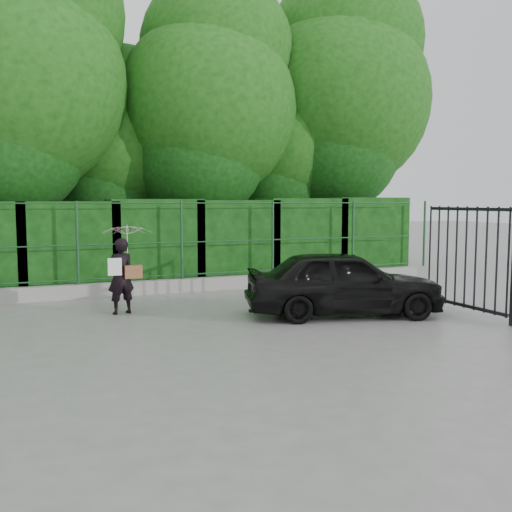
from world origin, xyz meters
name	(u,v)px	position (x,y,z in m)	size (l,w,h in m)	color
ground	(234,335)	(0.00, 0.00, 0.00)	(80.00, 80.00, 0.00)	gray
kerb	(165,286)	(0.00, 4.50, 0.15)	(14.00, 0.25, 0.30)	#9E9E99
fence	(174,240)	(0.22, 4.50, 1.20)	(14.13, 0.06, 1.80)	#1A4422
hedge	(159,244)	(0.11, 5.50, 1.06)	(14.20, 1.20, 2.19)	black
trees	(175,111)	(1.14, 7.74, 4.62)	(17.10, 6.15, 8.08)	black
gate	(496,253)	(4.60, -0.72, 1.19)	(0.22, 2.33, 2.36)	black
woman	(126,254)	(-1.23, 2.46, 1.11)	(0.92, 0.93, 1.67)	black
car	(344,282)	(2.41, 0.71, 0.61)	(1.44, 3.58, 1.22)	black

